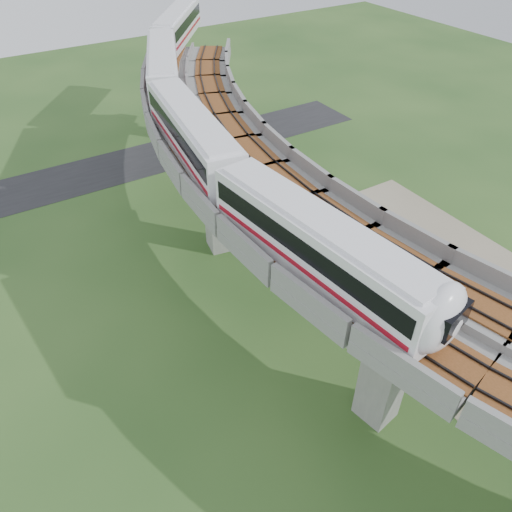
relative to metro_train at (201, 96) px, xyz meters
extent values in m
plane|color=#294C1E|center=(-2.33, -15.25, -12.31)|extent=(160.00, 160.00, 0.00)
cube|color=gray|center=(11.67, -17.25, -12.29)|extent=(18.00, 26.00, 0.04)
cube|color=#232326|center=(-2.33, 14.75, -12.29)|extent=(60.00, 8.00, 0.03)
cube|color=#99968E|center=(6.79, 16.55, -8.11)|extent=(2.86, 2.93, 8.40)
cube|color=#99968E|center=(6.79, 16.55, -3.31)|extent=(7.21, 5.74, 1.20)
cube|color=#99968E|center=(-1.42, -4.83, -8.11)|extent=(2.35, 2.51, 8.40)
cube|color=#99968E|center=(-1.42, -4.83, -3.31)|extent=(7.31, 3.58, 1.20)
cube|color=#99968E|center=(-1.42, -25.66, -8.11)|extent=(2.35, 2.51, 8.40)
cube|color=#99968E|center=(-1.42, -25.66, -3.31)|extent=(7.31, 3.58, 1.20)
cube|color=gray|center=(3.86, 11.29, -2.31)|extent=(16.42, 20.91, 0.80)
cube|color=gray|center=(0.00, 13.19, -1.41)|extent=(8.66, 17.08, 1.00)
cube|color=gray|center=(7.72, 9.39, -1.41)|extent=(8.66, 17.08, 1.00)
cube|color=brown|center=(1.89, 12.26, -1.85)|extent=(10.68, 18.08, 0.12)
cube|color=black|center=(1.89, 12.26, -1.73)|extent=(9.69, 17.59, 0.12)
cube|color=brown|center=(5.83, 10.32, -1.85)|extent=(10.68, 18.08, 0.12)
cube|color=black|center=(5.83, 10.32, -1.73)|extent=(9.69, 17.59, 0.12)
cube|color=gray|center=(-1.63, -6.12, -2.31)|extent=(11.77, 20.03, 0.80)
cube|color=gray|center=(-5.88, -5.46, -1.41)|extent=(3.22, 18.71, 1.00)
cube|color=gray|center=(2.62, -6.77, -1.41)|extent=(3.22, 18.71, 1.00)
cube|color=brown|center=(-3.80, -5.78, -1.85)|extent=(5.44, 19.05, 0.12)
cube|color=black|center=(-3.80, -5.78, -1.73)|extent=(4.35, 18.88, 0.12)
cube|color=brown|center=(0.54, -6.45, -1.85)|extent=(5.44, 19.05, 0.12)
cube|color=black|center=(0.54, -6.45, -1.73)|extent=(4.35, 18.88, 0.12)
cube|color=gray|center=(-1.63, -24.37, -2.31)|extent=(11.77, 20.03, 0.80)
cube|color=gray|center=(-5.88, -25.03, -1.41)|extent=(3.22, 18.71, 1.00)
cube|color=gray|center=(2.62, -23.72, -1.41)|extent=(3.22, 18.71, 1.00)
cube|color=brown|center=(-3.80, -24.71, -1.85)|extent=(5.44, 19.05, 0.12)
cube|color=black|center=(-3.80, -24.71, -1.73)|extent=(4.35, 18.88, 0.12)
cube|color=brown|center=(0.54, -24.04, -1.85)|extent=(5.44, 19.05, 0.12)
cube|color=black|center=(0.54, -24.04, -1.73)|extent=(4.35, 18.88, 0.12)
cube|color=white|center=(-4.19, -21.74, -0.07)|extent=(4.25, 15.20, 3.20)
cube|color=white|center=(-4.19, -21.74, 1.63)|extent=(3.64, 14.40, 0.22)
cube|color=black|center=(-4.19, -21.74, 0.38)|extent=(4.25, 14.61, 1.15)
cube|color=#A2101E|center=(-4.19, -21.74, -0.82)|extent=(4.25, 14.61, 0.30)
cube|color=black|center=(-4.19, -21.74, -1.53)|extent=(3.22, 12.88, 0.28)
cube|color=white|center=(-3.86, -6.18, -0.07)|extent=(4.86, 15.23, 3.20)
cube|color=white|center=(-3.86, -6.18, 1.63)|extent=(4.21, 14.41, 0.22)
cube|color=black|center=(-3.86, -6.18, 0.38)|extent=(4.83, 14.65, 1.15)
cube|color=#A2101E|center=(-3.86, -6.18, -0.82)|extent=(4.83, 14.65, 0.30)
cube|color=black|center=(-3.86, -6.18, -1.53)|extent=(3.74, 12.89, 0.28)
cube|color=white|center=(0.31, 8.81, -0.07)|extent=(8.29, 14.88, 3.20)
cube|color=white|center=(0.31, 8.81, 1.63)|extent=(7.50, 13.98, 0.22)
cube|color=black|center=(0.31, 8.81, 0.38)|extent=(8.11, 14.35, 1.15)
cube|color=#A2101E|center=(0.31, 8.81, -0.82)|extent=(8.11, 14.35, 0.30)
cube|color=black|center=(0.31, 8.81, -1.53)|extent=(6.68, 12.49, 0.28)
cube|color=white|center=(8.07, 22.29, -0.07)|extent=(11.20, 13.59, 3.20)
cube|color=white|center=(8.07, 22.29, 1.63)|extent=(10.32, 12.67, 0.22)
cube|color=black|center=(8.07, 22.29, 0.38)|extent=(10.89, 13.15, 1.15)
cube|color=#A2101E|center=(8.07, 22.29, -0.82)|extent=(10.89, 13.15, 0.30)
cube|color=black|center=(8.07, 22.29, -1.53)|extent=(9.21, 11.31, 0.28)
ellipsoid|color=white|center=(-3.01, -28.90, 0.08)|extent=(3.65, 2.51, 3.64)
cylinder|color=#2D382D|center=(9.92, 4.05, -11.56)|extent=(0.08, 0.08, 1.50)
cube|color=#2D382D|center=(9.05, 1.73, -11.56)|extent=(1.69, 4.77, 1.40)
cylinder|color=#2D382D|center=(8.29, -0.62, -11.56)|extent=(0.08, 0.08, 1.50)
cube|color=#2D382D|center=(7.65, -3.00, -11.56)|extent=(1.23, 4.91, 1.40)
cylinder|color=#2D382D|center=(7.12, -5.42, -11.56)|extent=(0.08, 0.08, 1.50)
cube|color=#2D382D|center=(6.70, -7.86, -11.56)|extent=(0.75, 4.99, 1.40)
cylinder|color=#2D382D|center=(6.41, -10.31, -11.56)|extent=(0.08, 0.08, 1.50)
cube|color=#2D382D|center=(6.23, -12.77, -11.56)|extent=(0.27, 5.04, 1.40)
cylinder|color=#2D382D|center=(6.17, -15.25, -11.56)|extent=(0.08, 0.08, 1.50)
cube|color=#2D382D|center=(6.23, -17.72, -11.56)|extent=(0.27, 5.04, 1.40)
cylinder|color=#2D382D|center=(6.41, -20.18, -11.56)|extent=(0.08, 0.08, 1.50)
cube|color=#2D382D|center=(6.70, -22.64, -11.56)|extent=(0.75, 4.99, 1.40)
cylinder|color=#2D382D|center=(7.12, -25.07, -11.56)|extent=(0.08, 0.08, 1.50)
cube|color=#2D382D|center=(7.65, -27.49, -11.56)|extent=(1.23, 4.91, 1.40)
cylinder|color=#382314|center=(8.91, 5.89, -11.72)|extent=(0.18, 0.18, 1.19)
ellipsoid|color=#103310|center=(8.91, 5.89, -10.31)|extent=(2.70, 2.70, 2.30)
cylinder|color=#382314|center=(7.01, 1.16, -11.76)|extent=(0.18, 0.18, 1.09)
ellipsoid|color=#103310|center=(7.01, 1.16, -10.32)|extent=(3.00, 3.00, 2.55)
cylinder|color=#382314|center=(6.26, -3.21, -11.71)|extent=(0.18, 0.18, 1.19)
ellipsoid|color=#103310|center=(6.26, -3.21, -10.37)|extent=(2.49, 2.49, 2.12)
cylinder|color=#382314|center=(4.27, -11.32, -11.82)|extent=(0.18, 0.18, 0.97)
ellipsoid|color=#103310|center=(4.27, -11.32, -10.51)|extent=(2.77, 2.77, 2.36)
cylinder|color=#382314|center=(4.65, -17.61, -11.76)|extent=(0.18, 0.18, 1.09)
ellipsoid|color=#103310|center=(4.65, -17.61, -10.46)|extent=(2.52, 2.52, 2.14)
cylinder|color=#382314|center=(5.27, -22.79, -11.62)|extent=(0.18, 0.18, 1.37)
ellipsoid|color=#103310|center=(5.27, -22.79, -10.34)|extent=(2.01, 2.01, 1.71)
cylinder|color=#382314|center=(6.04, -27.79, -11.58)|extent=(0.18, 0.18, 1.46)
ellipsoid|color=#103310|center=(6.04, -27.79, -10.09)|extent=(2.54, 2.54, 2.16)
imported|color=silver|center=(9.19, -27.25, -11.73)|extent=(2.74, 3.35, 1.08)
imported|color=#B5101D|center=(14.09, -17.30, -11.65)|extent=(3.33, 3.77, 1.24)
imported|color=black|center=(8.78, -7.67, -11.64)|extent=(4.64, 3.15, 1.25)
camera|label=1|loc=(-17.89, -37.69, 15.80)|focal=35.00mm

